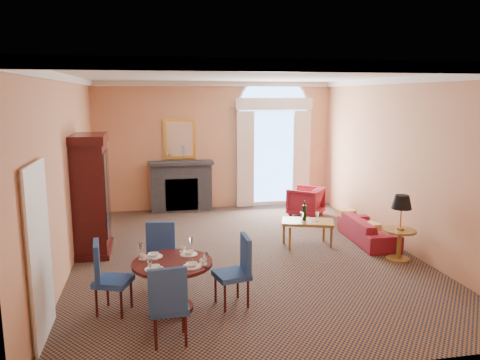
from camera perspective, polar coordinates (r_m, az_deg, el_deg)
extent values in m
plane|color=#111E36|center=(8.63, 0.65, -9.12)|extent=(7.50, 7.50, 0.00)
cube|color=tan|center=(11.90, -3.03, 4.18)|extent=(6.00, 0.04, 3.20)
cube|color=tan|center=(8.17, -20.39, 0.72)|extent=(0.04, 7.50, 3.20)
cube|color=tan|center=(9.31, 19.06, 1.91)|extent=(0.04, 7.50, 3.20)
cube|color=silver|center=(8.14, 0.70, 12.64)|extent=(6.00, 7.50, 0.04)
cube|color=white|center=(8.14, 0.69, 12.22)|extent=(6.00, 7.50, 0.12)
cube|color=white|center=(6.00, -23.27, -8.42)|extent=(0.08, 0.90, 2.06)
cube|color=#33363C|center=(11.76, -7.19, -0.89)|extent=(1.50, 0.40, 1.20)
cube|color=#33363C|center=(11.62, -7.25, 2.18)|extent=(1.60, 0.46, 0.08)
cube|color=#EDB545|center=(11.75, -7.38, 5.02)|extent=(0.80, 0.04, 1.00)
cube|color=silver|center=(11.74, -7.37, 5.01)|extent=(0.64, 0.02, 0.84)
cube|color=white|center=(12.22, 3.99, 2.68)|extent=(1.90, 0.04, 2.50)
cube|color=#82A8DA|center=(12.21, 4.00, 2.68)|extent=(1.70, 0.02, 2.30)
cylinder|color=white|center=(12.12, 4.06, 8.55)|extent=(1.90, 0.04, 1.90)
cube|color=beige|center=(11.93, 0.66, 2.52)|extent=(0.45, 0.06, 2.45)
cube|color=beige|center=(12.32, 7.51, 2.68)|extent=(0.45, 0.06, 2.45)
cube|color=beige|center=(12.00, 4.23, 9.25)|extent=(2.00, 0.08, 0.30)
cube|color=black|center=(8.93, -17.67, -2.19)|extent=(0.56, 1.01, 2.02)
cube|color=black|center=(8.77, -18.06, 4.80)|extent=(0.63, 1.11, 0.16)
cube|color=black|center=(9.18, -17.34, -8.05)|extent=(0.63, 1.11, 0.10)
cylinder|color=black|center=(6.40, -8.25, -10.02)|extent=(1.08, 1.08, 0.04)
cylinder|color=black|center=(6.53, -8.17, -12.82)|extent=(0.14, 0.14, 0.63)
cylinder|color=black|center=(6.65, -8.11, -15.12)|extent=(0.54, 0.54, 0.05)
cylinder|color=white|center=(6.64, -6.26, -8.98)|extent=(0.24, 0.24, 0.01)
imported|color=white|center=(6.63, -6.26, -8.78)|extent=(0.15, 0.15, 0.04)
imported|color=white|center=(6.76, -6.93, -8.30)|extent=(0.09, 0.09, 0.07)
cylinder|color=white|center=(6.62, -10.49, -9.15)|extent=(0.24, 0.24, 0.01)
imported|color=white|center=(6.61, -10.49, -8.95)|extent=(0.15, 0.15, 0.04)
imported|color=white|center=(6.55, -11.80, -9.08)|extent=(0.09, 0.09, 0.07)
cylinder|color=white|center=(6.16, -10.42, -10.63)|extent=(0.24, 0.24, 0.01)
imported|color=white|center=(6.15, -10.43, -10.42)|extent=(0.15, 0.15, 0.04)
imported|color=white|center=(6.01, -9.78, -10.79)|extent=(0.09, 0.09, 0.07)
cylinder|color=white|center=(6.18, -5.87, -10.44)|extent=(0.24, 0.24, 0.01)
imported|color=white|center=(6.17, -5.87, -10.23)|extent=(0.15, 0.15, 0.04)
imported|color=white|center=(6.25, -4.55, -9.85)|extent=(0.09, 0.09, 0.07)
cube|color=navy|center=(7.17, -9.33, -9.67)|extent=(0.54, 0.54, 0.08)
cube|color=navy|center=(7.27, -9.66, -7.04)|extent=(0.44, 0.12, 0.52)
cylinder|color=black|center=(7.37, -7.62, -11.03)|extent=(0.03, 0.03, 0.40)
cylinder|color=black|center=(7.45, -10.23, -10.86)|extent=(0.03, 0.03, 0.40)
cylinder|color=black|center=(7.06, -8.26, -12.02)|extent=(0.03, 0.03, 0.40)
cylinder|color=black|center=(7.15, -10.97, -11.83)|extent=(0.03, 0.03, 0.40)
cube|color=navy|center=(5.72, -8.60, -15.01)|extent=(0.44, 0.44, 0.08)
cube|color=navy|center=(5.42, -8.80, -13.20)|extent=(0.44, 0.11, 0.52)
cylinder|color=black|center=(5.67, -10.23, -18.00)|extent=(0.03, 0.03, 0.40)
cylinder|color=black|center=(5.68, -6.62, -17.81)|extent=(0.03, 0.03, 0.40)
cylinder|color=black|center=(5.97, -10.35, -16.46)|extent=(0.03, 0.03, 0.40)
cylinder|color=black|center=(5.99, -6.95, -16.28)|extent=(0.03, 0.03, 0.40)
cube|color=navy|center=(6.55, -1.04, -11.50)|extent=(0.53, 0.53, 0.08)
cube|color=navy|center=(6.48, 0.71, -9.05)|extent=(0.07, 0.44, 0.52)
cylinder|color=black|center=(6.57, 0.99, -13.69)|extent=(0.03, 0.03, 0.40)
cylinder|color=black|center=(6.85, -0.27, -12.64)|extent=(0.03, 0.03, 0.40)
cylinder|color=black|center=(6.44, -1.84, -14.20)|extent=(0.03, 0.03, 0.40)
cylinder|color=black|center=(6.73, -3.00, -13.09)|extent=(0.03, 0.03, 0.40)
cube|color=navy|center=(6.56, -15.18, -11.84)|extent=(0.56, 0.56, 0.08)
cube|color=navy|center=(6.50, -17.05, -9.48)|extent=(0.10, 0.44, 0.52)
cylinder|color=black|center=(6.86, -15.83, -13.01)|extent=(0.03, 0.03, 0.40)
cylinder|color=black|center=(6.58, -17.09, -14.12)|extent=(0.03, 0.03, 0.40)
cylinder|color=black|center=(6.74, -13.12, -13.34)|extent=(0.03, 0.03, 0.40)
cylinder|color=black|center=(6.45, -14.27, -14.50)|extent=(0.03, 0.03, 0.40)
imported|color=maroon|center=(9.64, 15.36, -5.88)|extent=(0.72, 1.69, 0.49)
imported|color=maroon|center=(11.37, 8.00, -2.61)|extent=(1.06, 1.05, 0.69)
cube|color=olive|center=(9.11, 8.25, -5.10)|extent=(1.10, 0.82, 0.05)
cylinder|color=olive|center=(8.87, 6.10, -7.14)|extent=(0.05, 0.05, 0.43)
cylinder|color=olive|center=(9.14, 11.07, -6.75)|extent=(0.05, 0.05, 0.43)
cylinder|color=olive|center=(9.23, 5.38, -6.43)|extent=(0.05, 0.05, 0.43)
cylinder|color=olive|center=(9.49, 10.18, -6.08)|extent=(0.05, 0.05, 0.43)
cylinder|color=olive|center=(8.67, 18.92, -5.86)|extent=(0.56, 0.56, 0.04)
cylinder|color=olive|center=(8.75, 18.82, -7.61)|extent=(0.07, 0.07, 0.52)
cylinder|color=olive|center=(8.83, 18.72, -9.10)|extent=(0.41, 0.41, 0.04)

